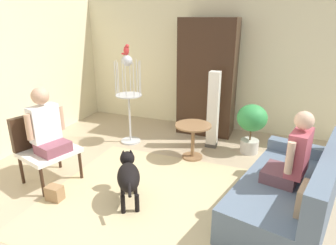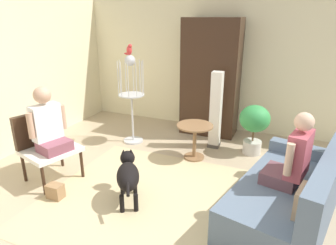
{
  "view_description": "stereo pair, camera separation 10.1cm",
  "coord_description": "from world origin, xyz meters",
  "px_view_note": "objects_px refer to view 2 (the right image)",
  "views": [
    {
      "loc": [
        1.27,
        -2.91,
        2.22
      ],
      "look_at": [
        0.02,
        0.36,
        0.96
      ],
      "focal_mm": 31.84,
      "sensor_mm": 36.0,
      "label": 1
    },
    {
      "loc": [
        1.37,
        -2.87,
        2.22
      ],
      "look_at": [
        0.02,
        0.36,
        0.96
      ],
      "focal_mm": 31.84,
      "sensor_mm": 36.0,
      "label": 2
    }
  ],
  "objects_px": {
    "armoire_cabinet": "(211,78)",
    "handbag": "(55,191)",
    "potted_plant": "(254,123)",
    "armchair": "(45,141)",
    "round_end_table": "(195,136)",
    "column_lamp": "(216,111)",
    "parrot": "(129,50)",
    "couch": "(292,195)",
    "bird_cage_stand": "(131,94)",
    "person_on_armchair": "(48,124)",
    "dog": "(128,174)",
    "person_on_couch": "(293,157)"
  },
  "relations": [
    {
      "from": "armoire_cabinet",
      "to": "handbag",
      "type": "xyz_separation_m",
      "value": [
        -1.19,
        -3.03,
        -1.0
      ]
    },
    {
      "from": "potted_plant",
      "to": "armchair",
      "type": "bearing_deg",
      "value": -143.55
    },
    {
      "from": "round_end_table",
      "to": "armoire_cabinet",
      "type": "height_order",
      "value": "armoire_cabinet"
    },
    {
      "from": "column_lamp",
      "to": "armoire_cabinet",
      "type": "distance_m",
      "value": 0.84
    },
    {
      "from": "potted_plant",
      "to": "parrot",
      "type": "bearing_deg",
      "value": -171.18
    },
    {
      "from": "couch",
      "to": "bird_cage_stand",
      "type": "bearing_deg",
      "value": 155.28
    },
    {
      "from": "person_on_armchair",
      "to": "round_end_table",
      "type": "bearing_deg",
      "value": 41.18
    },
    {
      "from": "dog",
      "to": "bird_cage_stand",
      "type": "relative_size",
      "value": 0.49
    },
    {
      "from": "column_lamp",
      "to": "handbag",
      "type": "distance_m",
      "value": 2.85
    },
    {
      "from": "armchair",
      "to": "parrot",
      "type": "distance_m",
      "value": 2.02
    },
    {
      "from": "parrot",
      "to": "dog",
      "type": "bearing_deg",
      "value": -62.55
    },
    {
      "from": "person_on_couch",
      "to": "potted_plant",
      "type": "relative_size",
      "value": 1.01
    },
    {
      "from": "armchair",
      "to": "dog",
      "type": "bearing_deg",
      "value": -3.5
    },
    {
      "from": "dog",
      "to": "armoire_cabinet",
      "type": "distance_m",
      "value": 2.82
    },
    {
      "from": "person_on_armchair",
      "to": "column_lamp",
      "type": "distance_m",
      "value": 2.71
    },
    {
      "from": "bird_cage_stand",
      "to": "parrot",
      "type": "xyz_separation_m",
      "value": [
        -0.0,
        -0.0,
        0.78
      ]
    },
    {
      "from": "couch",
      "to": "person_on_couch",
      "type": "relative_size",
      "value": 2.41
    },
    {
      "from": "bird_cage_stand",
      "to": "handbag",
      "type": "distance_m",
      "value": 2.17
    },
    {
      "from": "person_on_couch",
      "to": "parrot",
      "type": "relative_size",
      "value": 4.7
    },
    {
      "from": "couch",
      "to": "dog",
      "type": "distance_m",
      "value": 1.94
    },
    {
      "from": "bird_cage_stand",
      "to": "column_lamp",
      "type": "height_order",
      "value": "bird_cage_stand"
    },
    {
      "from": "dog",
      "to": "handbag",
      "type": "bearing_deg",
      "value": -160.06
    },
    {
      "from": "couch",
      "to": "armchair",
      "type": "xyz_separation_m",
      "value": [
        -3.27,
        -0.33,
        0.26
      ]
    },
    {
      "from": "round_end_table",
      "to": "handbag",
      "type": "distance_m",
      "value": 2.23
    },
    {
      "from": "armoire_cabinet",
      "to": "potted_plant",
      "type": "bearing_deg",
      "value": -35.76
    },
    {
      "from": "person_on_armchair",
      "to": "column_lamp",
      "type": "xyz_separation_m",
      "value": [
        1.81,
        2.0,
        -0.18
      ]
    },
    {
      "from": "person_on_armchair",
      "to": "round_end_table",
      "type": "distance_m",
      "value": 2.21
    },
    {
      "from": "couch",
      "to": "round_end_table",
      "type": "relative_size",
      "value": 3.55
    },
    {
      "from": "armoire_cabinet",
      "to": "armchair",
      "type": "bearing_deg",
      "value": -122.51
    },
    {
      "from": "handbag",
      "to": "person_on_couch",
      "type": "bearing_deg",
      "value": 14.98
    },
    {
      "from": "parrot",
      "to": "potted_plant",
      "type": "height_order",
      "value": "parrot"
    },
    {
      "from": "bird_cage_stand",
      "to": "armoire_cabinet",
      "type": "relative_size",
      "value": 0.72
    },
    {
      "from": "handbag",
      "to": "round_end_table",
      "type": "bearing_deg",
      "value": 54.22
    },
    {
      "from": "parrot",
      "to": "potted_plant",
      "type": "distance_m",
      "value": 2.43
    },
    {
      "from": "armchair",
      "to": "round_end_table",
      "type": "height_order",
      "value": "armchair"
    },
    {
      "from": "couch",
      "to": "bird_cage_stand",
      "type": "relative_size",
      "value": 1.3
    },
    {
      "from": "dog",
      "to": "couch",
      "type": "bearing_deg",
      "value": 12.39
    },
    {
      "from": "armoire_cabinet",
      "to": "column_lamp",
      "type": "bearing_deg",
      "value": -66.56
    },
    {
      "from": "round_end_table",
      "to": "bird_cage_stand",
      "type": "bearing_deg",
      "value": 169.86
    },
    {
      "from": "person_on_couch",
      "to": "person_on_armchair",
      "type": "bearing_deg",
      "value": -173.18
    },
    {
      "from": "dog",
      "to": "armoire_cabinet",
      "type": "bearing_deg",
      "value": 83.8
    },
    {
      "from": "bird_cage_stand",
      "to": "couch",
      "type": "bearing_deg",
      "value": -24.72
    },
    {
      "from": "dog",
      "to": "parrot",
      "type": "distance_m",
      "value": 2.31
    },
    {
      "from": "person_on_armchair",
      "to": "round_end_table",
      "type": "height_order",
      "value": "person_on_armchair"
    },
    {
      "from": "round_end_table",
      "to": "armoire_cabinet",
      "type": "distance_m",
      "value": 1.43
    },
    {
      "from": "bird_cage_stand",
      "to": "column_lamp",
      "type": "xyz_separation_m",
      "value": [
        1.45,
        0.35,
        -0.23
      ]
    },
    {
      "from": "armchair",
      "to": "dog",
      "type": "distance_m",
      "value": 1.39
    },
    {
      "from": "dog",
      "to": "person_on_armchair",
      "type": "bearing_deg",
      "value": 178.12
    },
    {
      "from": "armchair",
      "to": "potted_plant",
      "type": "xyz_separation_m",
      "value": [
        2.62,
        1.94,
        -0.02
      ]
    },
    {
      "from": "couch",
      "to": "handbag",
      "type": "distance_m",
      "value": 2.89
    }
  ]
}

